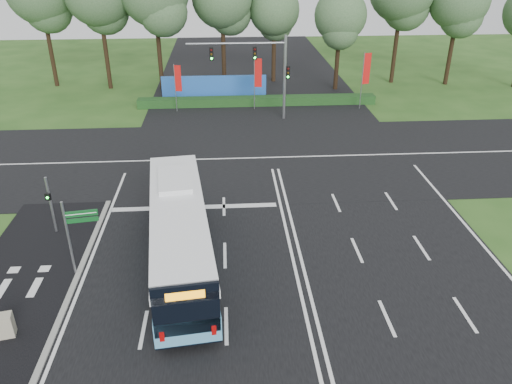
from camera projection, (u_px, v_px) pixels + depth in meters
ground at (291, 253)px, 24.74m from camera, size 120.00×120.00×0.00m
road_main at (291, 253)px, 24.73m from camera, size 20.00×120.00×0.04m
road_cross at (270, 158)px, 35.38m from camera, size 120.00×14.00×0.05m
bike_path at (11, 303)px, 21.32m from camera, size 5.00×18.00×0.06m
kerb_strip at (68, 300)px, 21.45m from camera, size 0.25×18.00×0.12m
city_bus at (179, 233)px, 23.16m from camera, size 3.86×12.18×3.44m
pedestrian_signal at (50, 203)px, 25.68m from camera, size 0.30×0.41×3.23m
street_sign at (75, 229)px, 22.23m from camera, size 1.47×0.30×3.80m
utility_cabinet at (5, 326)px, 19.38m from camera, size 0.71×0.63×1.04m
banner_flag_left at (177, 81)px, 43.49m from camera, size 0.62×0.18×4.25m
banner_flag_mid at (257, 76)px, 43.95m from camera, size 0.69×0.13×4.69m
banner_flag_right at (365, 72)px, 44.11m from camera, size 0.73×0.26×5.10m
traffic_light_gantry at (263, 65)px, 40.83m from camera, size 8.41×0.28×7.00m
hedge at (257, 101)px, 46.31m from camera, size 22.00×1.20×0.80m
blue_hoarding at (214, 87)px, 47.97m from camera, size 10.00×0.30×2.20m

